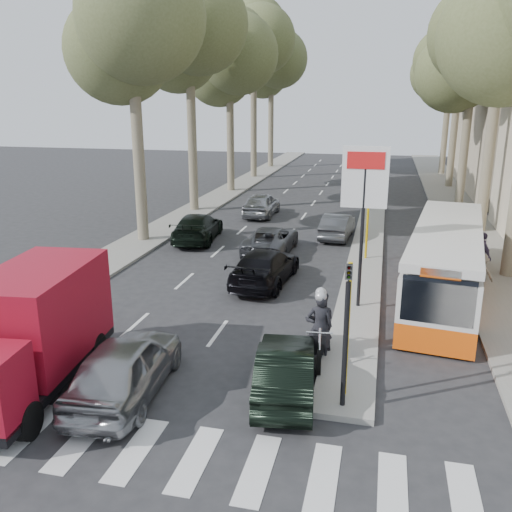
{
  "coord_description": "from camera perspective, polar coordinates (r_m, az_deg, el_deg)",
  "views": [
    {
      "loc": [
        3.88,
        -12.87,
        7.06
      ],
      "look_at": [
        -0.46,
        5.33,
        1.6
      ],
      "focal_mm": 38.0,
      "sensor_mm": 36.0,
      "label": 1
    }
  ],
  "objects": [
    {
      "name": "tree_r_c",
      "position": [
        39.41,
        22.16,
        18.97
      ],
      "size": [
        7.4,
        7.2,
        13.32
      ],
      "color": "#6B604C",
      "rests_on": "ground"
    },
    {
      "name": "queue_car_a",
      "position": [
        25.71,
        1.58,
        1.75
      ],
      "size": [
        2.14,
        4.51,
        1.24
      ],
      "primitive_type": "imported",
      "rotation": [
        0.0,
        0.0,
        3.12
      ],
      "color": "#45474C",
      "rests_on": "ground"
    },
    {
      "name": "traffic_light_island",
      "position": [
        12.27,
        9.55,
        -5.86
      ],
      "size": [
        0.16,
        0.41,
        3.6
      ],
      "color": "black",
      "rests_on": "ground"
    },
    {
      "name": "tree_r_b",
      "position": [
        31.74,
        25.05,
        22.75
      ],
      "size": [
        7.4,
        7.2,
        15.27
      ],
      "color": "#6B604C",
      "rests_on": "ground"
    },
    {
      "name": "billboard",
      "position": [
        18.19,
        11.25,
        5.32
      ],
      "size": [
        1.5,
        12.1,
        5.6
      ],
      "color": "yellow",
      "rests_on": "ground"
    },
    {
      "name": "tree_l_c",
      "position": [
        42.71,
        -2.6,
        20.24
      ],
      "size": [
        7.4,
        7.2,
        13.71
      ],
      "color": "#6B604C",
      "rests_on": "ground"
    },
    {
      "name": "queue_car_d",
      "position": [
        28.69,
        8.57,
        3.16
      ],
      "size": [
        1.64,
        4.01,
        1.29
      ],
      "primitive_type": "imported",
      "rotation": [
        0.0,
        0.0,
        3.07
      ],
      "color": "#43454A",
      "rests_on": "ground"
    },
    {
      "name": "traffic_island",
      "position": [
        24.88,
        11.43,
        -0.36
      ],
      "size": [
        1.5,
        26.0,
        0.16
      ],
      "primitive_type": "cube",
      "color": "gray",
      "rests_on": "ground"
    },
    {
      "name": "red_truck",
      "position": [
        14.55,
        -22.63,
        -7.18
      ],
      "size": [
        2.69,
        5.8,
        2.99
      ],
      "rotation": [
        0.0,
        0.0,
        0.11
      ],
      "color": "black",
      "rests_on": "ground"
    },
    {
      "name": "dark_hatchback",
      "position": [
        13.65,
        3.14,
        -11.78
      ],
      "size": [
        1.89,
        4.09,
        1.3
      ],
      "primitive_type": "imported",
      "rotation": [
        0.0,
        0.0,
        3.28
      ],
      "color": "black",
      "rests_on": "ground"
    },
    {
      "name": "tree_r_d",
      "position": [
        47.44,
        21.06,
        20.1
      ],
      "size": [
        7.4,
        7.2,
        14.88
      ],
      "color": "#6B604C",
      "rests_on": "ground"
    },
    {
      "name": "median_left",
      "position": [
        43.13,
        -2.77,
        6.9
      ],
      "size": [
        2.4,
        64.0,
        0.12
      ],
      "primitive_type": "cube",
      "color": "gray",
      "rests_on": "ground"
    },
    {
      "name": "tree_l_d",
      "position": [
        50.59,
        -0.07,
        21.59
      ],
      "size": [
        7.4,
        7.2,
        15.66
      ],
      "color": "#6B604C",
      "rests_on": "ground"
    },
    {
      "name": "tree_l_e",
      "position": [
        58.32,
        1.78,
        19.86
      ],
      "size": [
        7.4,
        7.2,
        14.49
      ],
      "color": "#6B604C",
      "rests_on": "ground"
    },
    {
      "name": "pedestrian_far",
      "position": [
        21.25,
        22.48,
        -1.83
      ],
      "size": [
        1.1,
        0.67,
        1.58
      ],
      "primitive_type": "imported",
      "rotation": [
        0.0,
        0.0,
        3.37
      ],
      "color": "#6C6051",
      "rests_on": "sidewalk_right"
    },
    {
      "name": "motorcycle",
      "position": [
        15.39,
        6.73,
        -7.3
      ],
      "size": [
        0.95,
        2.42,
        2.06
      ],
      "rotation": [
        0.0,
        0.0,
        0.11
      ],
      "color": "black",
      "rests_on": "ground"
    },
    {
      "name": "queue_car_b",
      "position": [
        21.32,
        0.95,
        -1.12
      ],
      "size": [
        2.26,
        4.89,
        1.38
      ],
      "primitive_type": "imported",
      "rotation": [
        0.0,
        0.0,
        3.07
      ],
      "color": "black",
      "rests_on": "ground"
    },
    {
      "name": "queue_car_e",
      "position": [
        27.98,
        -6.16,
        3.03
      ],
      "size": [
        2.5,
        5.02,
        1.4
      ],
      "primitive_type": "imported",
      "rotation": [
        0.0,
        0.0,
        3.26
      ],
      "color": "black",
      "rests_on": "ground"
    },
    {
      "name": "tree_l_a",
      "position": [
        27.81,
        -12.69,
        22.76
      ],
      "size": [
        7.4,
        7.2,
        14.1
      ],
      "color": "#6B604C",
      "rests_on": "ground"
    },
    {
      "name": "queue_car_c",
      "position": [
        33.77,
        0.56,
        5.47
      ],
      "size": [
        1.77,
        4.34,
        1.48
      ],
      "primitive_type": "imported",
      "rotation": [
        0.0,
        0.0,
        3.13
      ],
      "color": "#94979B",
      "rests_on": "ground"
    },
    {
      "name": "silver_hatchback",
      "position": [
        13.87,
        -13.59,
        -11.22
      ],
      "size": [
        2.16,
        4.62,
        1.53
      ],
      "primitive_type": "imported",
      "rotation": [
        0.0,
        0.0,
        3.22
      ],
      "color": "#94979C",
      "rests_on": "ground"
    },
    {
      "name": "pedestrian_near",
      "position": [
        23.09,
        22.61,
        -0.02
      ],
      "size": [
        1.01,
        1.26,
        1.93
      ],
      "primitive_type": "imported",
      "rotation": [
        0.0,
        0.0,
        2.05
      ],
      "color": "#40334D",
      "rests_on": "sidewalk_right"
    },
    {
      "name": "ground",
      "position": [
        15.18,
        -3.03,
        -11.47
      ],
      "size": [
        120.0,
        120.0,
        0.0
      ],
      "primitive_type": "plane",
      "color": "#28282B",
      "rests_on": "ground"
    },
    {
      "name": "tree_l_b",
      "position": [
        35.27,
        -6.83,
        22.69
      ],
      "size": [
        7.4,
        7.2,
        14.88
      ],
      "color": "#6B604C",
      "rests_on": "ground"
    },
    {
      "name": "sidewalk_right",
      "position": [
        38.8,
        20.26,
        4.86
      ],
      "size": [
        3.2,
        70.0,
        0.12
      ],
      "primitive_type": "cube",
      "color": "gray",
      "rests_on": "ground"
    },
    {
      "name": "tree_r_e",
      "position": [
        55.34,
        20.06,
        18.78
      ],
      "size": [
        7.4,
        7.2,
        14.1
      ],
      "color": "#6B604C",
      "rests_on": "ground"
    },
    {
      "name": "city_bus",
      "position": [
        20.68,
        19.32,
        -0.5
      ],
      "size": [
        3.58,
        10.47,
        2.7
      ],
      "rotation": [
        0.0,
        0.0,
        -0.13
      ],
      "color": "#ED530D",
      "rests_on": "ground"
    }
  ]
}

